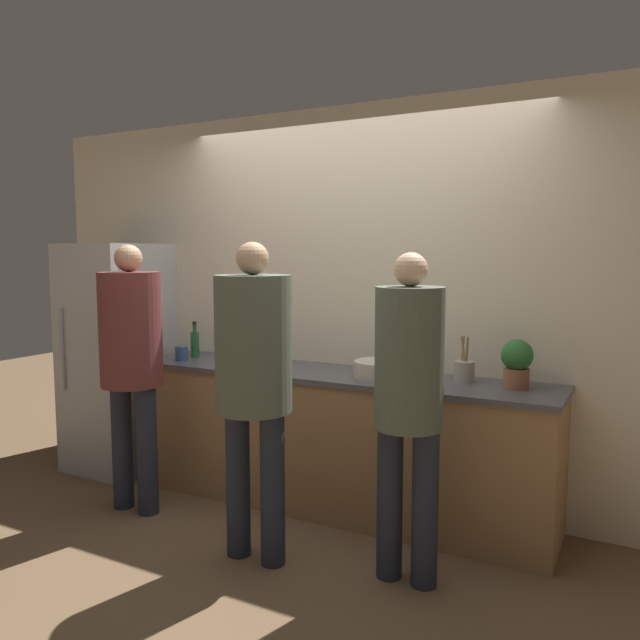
% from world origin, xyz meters
% --- Properties ---
extents(ground_plane, '(14.00, 14.00, 0.00)m').
position_xyz_m(ground_plane, '(0.00, 0.00, 0.00)').
color(ground_plane, brown).
extents(wall_back, '(5.20, 0.06, 2.60)m').
position_xyz_m(wall_back, '(0.00, 0.64, 1.30)').
color(wall_back, beige).
rests_on(wall_back, ground_plane).
extents(counter, '(2.79, 0.62, 0.89)m').
position_xyz_m(counter, '(0.00, 0.34, 0.45)').
color(counter, '#9E754C').
rests_on(counter, ground_plane).
extents(refrigerator, '(0.62, 0.71, 1.71)m').
position_xyz_m(refrigerator, '(-1.82, 0.28, 0.85)').
color(refrigerator, '#B7B7BC').
rests_on(refrigerator, ground_plane).
extents(person_left, '(0.38, 0.38, 1.69)m').
position_xyz_m(person_left, '(-1.10, -0.31, 1.03)').
color(person_left, '#232838').
rests_on(person_left, ground_plane).
extents(person_center, '(0.40, 0.40, 1.70)m').
position_xyz_m(person_center, '(-0.06, -0.48, 1.04)').
color(person_center, '#232838').
rests_on(person_center, ground_plane).
extents(person_right, '(0.34, 0.34, 1.64)m').
position_xyz_m(person_right, '(0.73, -0.32, 0.97)').
color(person_right, '#232838').
rests_on(person_right, ground_plane).
extents(fruit_bowl, '(0.32, 0.32, 0.15)m').
position_xyz_m(fruit_bowl, '(0.34, 0.28, 0.94)').
color(fruit_bowl, beige).
rests_on(fruit_bowl, counter).
extents(utensil_crock, '(0.12, 0.12, 0.27)m').
position_xyz_m(utensil_crock, '(0.81, 0.41, 0.96)').
color(utensil_crock, '#ADA393').
rests_on(utensil_crock, counter).
extents(bottle_green, '(0.06, 0.06, 0.26)m').
position_xyz_m(bottle_green, '(-1.15, 0.37, 0.99)').
color(bottle_green, '#236033').
rests_on(bottle_green, counter).
extents(cup_blue, '(0.09, 0.09, 0.10)m').
position_xyz_m(cup_blue, '(-1.14, 0.21, 0.94)').
color(cup_blue, '#335184').
rests_on(cup_blue, counter).
extents(potted_plant, '(0.18, 0.18, 0.28)m').
position_xyz_m(potted_plant, '(1.11, 0.38, 1.04)').
color(potted_plant, '#9E6042').
rests_on(potted_plant, counter).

